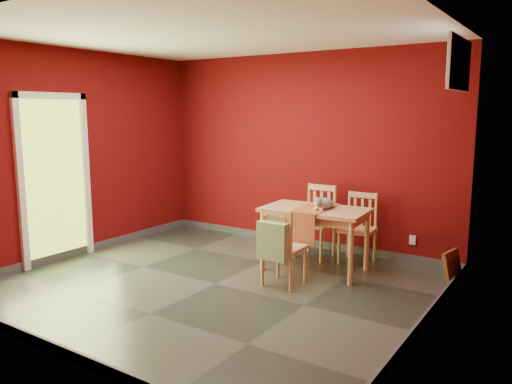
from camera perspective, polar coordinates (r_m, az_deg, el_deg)
The scene contains 13 objects.
ground at distance 5.67m, azimuth -4.70°, elevation -10.42°, with size 4.50×4.50×0.00m, color #2D342D.
room_shell at distance 5.65m, azimuth -4.70°, elevation -9.94°, with size 4.50×4.50×4.50m.
doorway at distance 6.76m, azimuth -22.07°, elevation 1.93°, with size 0.06×1.01×2.13m.
window at distance 5.32m, azimuth 22.16°, elevation 13.39°, with size 0.05×0.90×0.50m.
outlet_plate at distance 6.61m, azimuth 17.46°, elevation -5.25°, with size 0.08×0.01×0.12m, color silver.
dining_table at distance 5.98m, azimuth 6.76°, elevation -2.75°, with size 1.27×0.80×0.76m.
table_runner at distance 5.86m, azimuth 6.22°, elevation -2.60°, with size 0.41×0.77×0.38m.
chair_far_left at distance 6.62m, azimuth 6.93°, elevation -3.24°, with size 0.44×0.44×0.94m.
chair_far_right at distance 6.47m, azimuth 11.65°, elevation -3.95°, with size 0.44×0.44×0.88m.
chair_near at distance 5.49m, azimuth 3.04°, elevation -6.19°, with size 0.42×0.42×0.87m.
tote_bag at distance 5.29m, azimuth 1.92°, elevation -5.64°, with size 0.34×0.20×0.48m.
cat at distance 5.90m, azimuth 7.80°, elevation -1.06°, with size 0.19×0.37×0.19m, color slate, non-canonical shape.
picture_frame at distance 6.05m, azimuth 21.51°, elevation -7.97°, with size 0.18×0.38×0.37m.
Camera 1 is at (3.31, -4.19, 1.90)m, focal length 35.00 mm.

